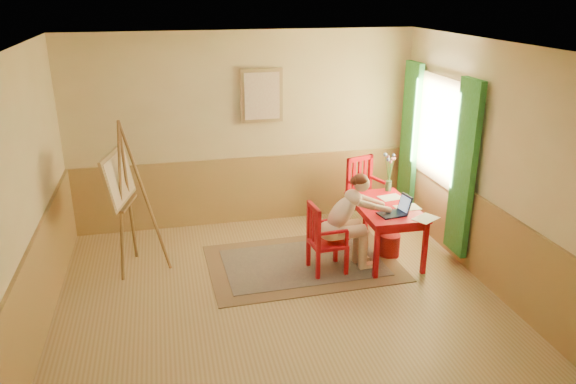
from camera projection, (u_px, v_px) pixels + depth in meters
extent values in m
cube|color=tan|center=(278.00, 296.00, 6.39)|extent=(5.00, 4.50, 0.02)
cube|color=white|center=(276.00, 45.00, 5.41)|extent=(5.00, 4.50, 0.02)
cube|color=#D2B580|center=(245.00, 130.00, 7.97)|extent=(5.00, 0.02, 2.80)
cube|color=#D2B580|center=(343.00, 285.00, 3.84)|extent=(5.00, 0.02, 2.80)
cube|color=#D2B580|center=(24.00, 200.00, 5.38)|extent=(0.02, 4.50, 2.80)
cube|color=#D2B580|center=(488.00, 165.00, 6.43)|extent=(0.02, 4.50, 2.80)
cube|color=tan|center=(247.00, 190.00, 8.25)|extent=(5.00, 0.04, 1.00)
cube|color=tan|center=(42.00, 281.00, 5.70)|extent=(0.04, 4.50, 1.00)
cube|color=tan|center=(476.00, 235.00, 6.74)|extent=(0.04, 4.50, 1.00)
cube|color=white|center=(441.00, 130.00, 7.37)|extent=(0.02, 1.00, 1.30)
cube|color=#95794C|center=(439.00, 130.00, 7.37)|extent=(0.03, 1.12, 1.42)
cube|color=#379751|center=(464.00, 169.00, 6.75)|extent=(0.08, 0.45, 2.20)
cube|color=#379751|center=(409.00, 138.00, 8.18)|extent=(0.08, 0.45, 2.20)
cube|color=#95794C|center=(262.00, 96.00, 7.80)|extent=(0.60, 0.04, 0.76)
cube|color=beige|center=(262.00, 96.00, 7.78)|extent=(0.50, 0.02, 0.66)
cube|color=#8C7251|center=(303.00, 263.00, 7.11)|extent=(2.44, 1.66, 0.01)
cube|color=#181832|center=(303.00, 263.00, 7.11)|extent=(2.03, 1.25, 0.01)
cube|color=red|center=(386.00, 207.00, 7.08)|extent=(0.73, 1.21, 0.04)
cube|color=red|center=(385.00, 212.00, 7.10)|extent=(0.63, 1.11, 0.10)
cube|color=red|center=(376.00, 253.00, 6.63)|extent=(0.06, 0.06, 0.68)
cube|color=red|center=(425.00, 248.00, 6.76)|extent=(0.06, 0.06, 0.68)
cube|color=red|center=(348.00, 218.00, 7.65)|extent=(0.06, 0.06, 0.68)
cube|color=red|center=(390.00, 214.00, 7.77)|extent=(0.06, 0.06, 0.68)
cube|color=red|center=(327.00, 243.00, 6.80)|extent=(0.44, 0.43, 0.04)
cube|color=red|center=(318.00, 266.00, 6.66)|extent=(0.05, 0.05, 0.37)
cube|color=red|center=(346.00, 262.00, 6.76)|extent=(0.05, 0.05, 0.37)
cube|color=red|center=(308.00, 254.00, 6.97)|extent=(0.05, 0.05, 0.37)
cube|color=red|center=(336.00, 250.00, 7.08)|extent=(0.05, 0.05, 0.37)
cube|color=red|center=(319.00, 231.00, 6.49)|extent=(0.05, 0.05, 0.50)
cube|color=red|center=(309.00, 219.00, 6.81)|extent=(0.05, 0.05, 0.50)
cube|color=red|center=(314.00, 208.00, 6.57)|extent=(0.08, 0.40, 0.05)
cube|color=red|center=(316.00, 229.00, 6.57)|extent=(0.03, 0.04, 0.41)
cube|color=red|center=(314.00, 226.00, 6.66)|extent=(0.03, 0.04, 0.41)
cube|color=red|center=(311.00, 223.00, 6.74)|extent=(0.03, 0.04, 0.41)
cube|color=red|center=(333.00, 232.00, 6.56)|extent=(0.37, 0.06, 0.03)
cube|color=red|center=(347.00, 238.00, 6.65)|extent=(0.04, 0.04, 0.20)
cube|color=red|center=(323.00, 221.00, 6.88)|extent=(0.37, 0.06, 0.03)
cube|color=red|center=(336.00, 227.00, 6.96)|extent=(0.04, 0.04, 0.20)
cube|color=red|center=(368.00, 199.00, 8.05)|extent=(0.58, 0.60, 0.05)
cube|color=red|center=(347.00, 212.00, 8.20)|extent=(0.07, 0.07, 0.42)
cube|color=red|center=(365.00, 222.00, 7.86)|extent=(0.07, 0.07, 0.42)
cube|color=red|center=(368.00, 207.00, 8.40)|extent=(0.07, 0.07, 0.42)
cube|color=red|center=(387.00, 216.00, 8.06)|extent=(0.07, 0.07, 0.42)
cube|color=red|center=(348.00, 177.00, 8.01)|extent=(0.07, 0.07, 0.57)
cube|color=red|center=(370.00, 173.00, 8.21)|extent=(0.07, 0.07, 0.57)
cube|color=red|center=(360.00, 159.00, 8.02)|extent=(0.45, 0.20, 0.06)
cube|color=red|center=(354.00, 177.00, 8.06)|extent=(0.05, 0.04, 0.47)
cube|color=red|center=(359.00, 176.00, 8.12)|extent=(0.05, 0.04, 0.47)
cube|color=red|center=(365.00, 175.00, 8.17)|extent=(0.05, 0.04, 0.47)
cube|color=red|center=(357.00, 185.00, 7.86)|extent=(0.18, 0.41, 0.04)
cube|color=red|center=(366.00, 197.00, 7.74)|extent=(0.05, 0.05, 0.23)
cube|color=red|center=(379.00, 180.00, 8.06)|extent=(0.18, 0.41, 0.04)
cube|color=red|center=(388.00, 192.00, 7.94)|extent=(0.05, 0.05, 0.23)
ellipsoid|color=beige|center=(330.00, 231.00, 6.74)|extent=(0.31, 0.37, 0.22)
cylinder|color=beige|center=(348.00, 232.00, 6.72)|extent=(0.45, 0.19, 0.16)
cylinder|color=beige|center=(343.00, 227.00, 6.88)|extent=(0.45, 0.19, 0.16)
cylinder|color=beige|center=(363.00, 249.00, 6.87)|extent=(0.12, 0.12, 0.50)
cylinder|color=beige|center=(357.00, 243.00, 7.03)|extent=(0.12, 0.12, 0.50)
cube|color=beige|center=(367.00, 266.00, 6.97)|extent=(0.21, 0.10, 0.07)
cube|color=beige|center=(361.00, 260.00, 7.13)|extent=(0.21, 0.10, 0.07)
ellipsoid|color=beige|center=(342.00, 213.00, 6.71)|extent=(0.50, 0.32, 0.52)
ellipsoid|color=beige|center=(353.00, 197.00, 6.68)|extent=(0.22, 0.31, 0.18)
sphere|color=beige|center=(362.00, 184.00, 6.65)|extent=(0.21, 0.21, 0.20)
ellipsoid|color=#512514|center=(360.00, 179.00, 6.63)|extent=(0.20, 0.21, 0.14)
sphere|color=#512514|center=(354.00, 181.00, 6.61)|extent=(0.11, 0.11, 0.10)
cylinder|color=beige|center=(365.00, 205.00, 6.60)|extent=(0.22, 0.09, 0.15)
cylinder|color=beige|center=(381.00, 208.00, 6.70)|extent=(0.30, 0.16, 0.17)
sphere|color=beige|center=(373.00, 207.00, 6.62)|extent=(0.09, 0.09, 0.09)
sphere|color=beige|center=(389.00, 210.00, 6.78)|extent=(0.08, 0.08, 0.07)
cylinder|color=beige|center=(355.00, 196.00, 6.86)|extent=(0.23, 0.13, 0.15)
cylinder|color=beige|center=(372.00, 201.00, 6.93)|extent=(0.30, 0.12, 0.17)
sphere|color=beige|center=(362.00, 198.00, 6.90)|extent=(0.09, 0.09, 0.09)
sphere|color=beige|center=(382.00, 204.00, 6.95)|extent=(0.08, 0.08, 0.07)
cube|color=#1E2338|center=(392.00, 214.00, 6.77)|extent=(0.35, 0.28, 0.02)
cube|color=#2D3342|center=(392.00, 214.00, 6.77)|extent=(0.30, 0.22, 0.00)
cube|color=#1E2338|center=(405.00, 203.00, 6.80)|extent=(0.10, 0.24, 0.21)
cube|color=#99BFF2|center=(404.00, 204.00, 6.80)|extent=(0.08, 0.19, 0.17)
cube|color=white|center=(426.00, 218.00, 6.66)|extent=(0.37, 0.34, 0.00)
cube|color=white|center=(391.00, 197.00, 7.32)|extent=(0.34, 0.27, 0.00)
cube|color=white|center=(354.00, 198.00, 7.29)|extent=(0.37, 0.36, 0.00)
cube|color=white|center=(407.00, 207.00, 6.99)|extent=(0.32, 0.23, 0.00)
cylinder|color=#3F724C|center=(388.00, 186.00, 7.56)|extent=(0.10, 0.10, 0.14)
cylinder|color=#3F7233|center=(387.00, 169.00, 7.52)|extent=(0.04, 0.12, 0.37)
sphere|color=#728CD8|center=(385.00, 155.00, 7.51)|extent=(0.06, 0.06, 0.06)
cylinder|color=#3F7233|center=(389.00, 170.00, 7.44)|extent=(0.07, 0.07, 0.38)
sphere|color=pink|center=(388.00, 157.00, 7.34)|extent=(0.04, 0.04, 0.04)
cylinder|color=#3F7233|center=(390.00, 172.00, 7.50)|extent=(0.03, 0.04, 0.28)
sphere|color=pink|center=(391.00, 162.00, 7.47)|extent=(0.05, 0.05, 0.04)
cylinder|color=#3F7233|center=(388.00, 171.00, 7.43)|extent=(0.08, 0.10, 0.36)
sphere|color=#728CD8|center=(388.00, 160.00, 7.32)|extent=(0.06, 0.06, 0.05)
cylinder|color=#3F7233|center=(391.00, 171.00, 7.52)|extent=(0.09, 0.06, 0.32)
sphere|color=pink|center=(394.00, 159.00, 7.50)|extent=(0.05, 0.05, 0.05)
cylinder|color=#3F7233|center=(390.00, 171.00, 7.50)|extent=(0.05, 0.04, 0.32)
sphere|color=pink|center=(392.00, 159.00, 7.46)|extent=(0.05, 0.05, 0.04)
cylinder|color=#3F7233|center=(391.00, 169.00, 7.52)|extent=(0.08, 0.08, 0.36)
sphere|color=#728CD8|center=(393.00, 155.00, 7.49)|extent=(0.05, 0.05, 0.04)
cylinder|color=red|center=(389.00, 245.00, 7.29)|extent=(0.30, 0.30, 0.29)
cylinder|color=olive|center=(121.00, 202.00, 6.54)|extent=(0.17, 0.34, 1.91)
cylinder|color=olive|center=(128.00, 193.00, 6.83)|extent=(0.06, 0.35, 1.91)
cylinder|color=olive|center=(146.00, 198.00, 6.68)|extent=(0.49, 0.15, 1.91)
cylinder|color=olive|center=(123.00, 204.00, 6.71)|extent=(0.16, 0.53, 0.03)
cube|color=olive|center=(128.00, 204.00, 6.71)|extent=(0.20, 0.57, 0.03)
cube|color=#95794C|center=(118.00, 177.00, 6.59)|extent=(0.34, 0.85, 0.63)
cube|color=beige|center=(120.00, 177.00, 6.59)|extent=(0.28, 0.76, 0.55)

